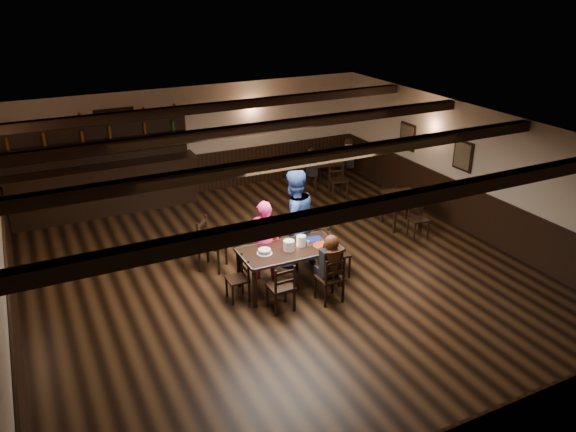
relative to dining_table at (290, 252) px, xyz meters
name	(u,v)px	position (x,y,z in m)	size (l,w,h in m)	color
ground	(285,278)	(0.05, 0.28, -0.68)	(10.00, 10.00, 0.00)	black
room_shell	(284,189)	(0.06, 0.32, 1.06)	(9.02, 10.02, 2.71)	beige
dining_table	(290,252)	(0.00, 0.00, 0.00)	(1.78, 0.92, 0.75)	black
chair_near_left	(283,285)	(-0.46, -0.67, -0.19)	(0.41, 0.39, 0.85)	black
chair_near_right	(332,276)	(0.40, -0.79, -0.17)	(0.42, 0.40, 0.87)	black
chair_end_left	(241,275)	(-0.92, 0.01, -0.23)	(0.35, 0.37, 0.78)	black
chair_end_right	(335,249)	(0.94, 0.03, -0.17)	(0.49, 0.51, 0.88)	black
chair_far_pushed	(208,240)	(-1.06, 1.31, -0.10)	(0.65, 0.65, 1.01)	black
woman_pink	(264,240)	(-0.26, 0.49, 0.08)	(0.55, 0.36, 1.52)	#FF3A9D
man_blue	(294,219)	(0.43, 0.70, 0.27)	(0.93, 0.72, 1.91)	navy
seated_person	(331,258)	(0.40, -0.74, 0.14)	(0.33, 0.49, 0.80)	black
cake	(265,252)	(-0.47, 0.02, 0.11)	(0.27, 0.27, 0.09)	white
plate_stack_a	(289,245)	(-0.03, -0.04, 0.16)	(0.19, 0.19, 0.18)	white
plate_stack_b	(301,241)	(0.23, 0.01, 0.17)	(0.16, 0.16, 0.19)	white
tea_light	(290,245)	(0.05, 0.09, 0.09)	(0.05, 0.05, 0.06)	#A5A8AD
salt_shaker	(308,243)	(0.34, -0.04, 0.12)	(0.04, 0.04, 0.10)	silver
pepper_shaker	(312,245)	(0.39, -0.10, 0.11)	(0.03, 0.03, 0.08)	#A5A8AD
drink_glass	(300,241)	(0.26, 0.08, 0.13)	(0.08, 0.08, 0.12)	silver
menu_red	(319,244)	(0.55, -0.08, 0.07)	(0.31, 0.21, 0.00)	#9D2F11
menu_blue	(313,239)	(0.56, 0.15, 0.07)	(0.32, 0.23, 0.00)	#111A55
bar_counter	(104,182)	(-2.31, 5.00, 0.04)	(4.35, 0.70, 2.20)	black
back_table_a	(402,199)	(3.37, 1.25, -0.04)	(0.86, 0.86, 0.75)	black
back_table_b	(325,164)	(3.05, 4.08, -0.03)	(1.00, 1.00, 0.75)	black
bg_patron_left	(312,162)	(2.61, 3.97, 0.13)	(0.26, 0.37, 0.70)	black
bg_patron_right	(348,152)	(3.80, 4.16, 0.16)	(0.30, 0.41, 0.76)	black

